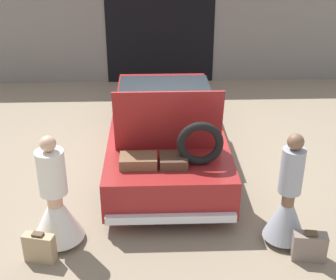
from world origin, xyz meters
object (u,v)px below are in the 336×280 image
object	(u,v)px
car	(165,126)
suitcase_beside_left_person	(40,248)
person_right	(287,205)
person_left	(56,206)
suitcase_beside_right_person	(309,246)

from	to	relation	value
car	suitcase_beside_left_person	distance (m)	3.43
person_right	person_left	bearing A→B (deg)	89.85
car	suitcase_beside_left_person	world-z (taller)	car
suitcase_beside_left_person	suitcase_beside_right_person	distance (m)	3.49
car	person_left	bearing A→B (deg)	-121.36
person_left	suitcase_beside_left_person	size ratio (longest dim) A/B	3.72
car	suitcase_beside_left_person	bearing A→B (deg)	-120.24
person_right	suitcase_beside_left_person	bearing A→B (deg)	97.07
suitcase_beside_right_person	car	bearing A→B (deg)	120.22
car	person_right	xyz separation A→B (m)	(1.55, -2.65, 0.02)
person_right	suitcase_beside_left_person	xyz separation A→B (m)	(-3.27, -0.30, -0.38)
suitcase_beside_left_person	suitcase_beside_right_person	world-z (taller)	suitcase_beside_left_person
person_right	suitcase_beside_left_person	world-z (taller)	person_right
suitcase_beside_left_person	car	bearing A→B (deg)	59.76
person_right	car	bearing A→B (deg)	32.11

